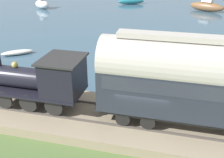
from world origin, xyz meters
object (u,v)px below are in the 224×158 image
rowboat_near_shore (17,52)px  rowboat_mid_harbor (152,56)px  sailboat_brown (207,6)px  passenger_coach (201,80)px  steam_locomotive (43,78)px  sailboat_white (42,4)px  sailboat_teal (131,1)px

rowboat_near_shore → rowboat_mid_harbor: (2.27, -12.38, -0.00)m
sailboat_brown → rowboat_mid_harbor: bearing=-166.8°
passenger_coach → sailboat_brown: bearing=-4.9°
steam_locomotive → rowboat_mid_harbor: 12.11m
rowboat_mid_harbor → steam_locomotive: bearing=-144.9°
passenger_coach → rowboat_near_shore: size_ratio=3.64×
sailboat_brown → rowboat_near_shore: 32.35m
steam_locomotive → sailboat_white: 34.57m
rowboat_near_shore → rowboat_mid_harbor: size_ratio=1.18×
steam_locomotive → sailboat_brown: 36.79m
sailboat_teal → rowboat_near_shore: 30.63m
passenger_coach → rowboat_mid_harbor: 11.70m
passenger_coach → rowboat_near_shore: bearing=61.3°
steam_locomotive → sailboat_white: size_ratio=0.63×
steam_locomotive → passenger_coach: passenger_coach is taller
sailboat_brown → sailboat_teal: sailboat_teal is taller
sailboat_brown → rowboat_near_shore: (-26.42, 18.65, -0.58)m
sailboat_teal → rowboat_near_shore: size_ratio=3.38×
sailboat_brown → rowboat_near_shore: sailboat_brown is taller
steam_locomotive → sailboat_white: sailboat_white is taller
passenger_coach → rowboat_mid_harbor: bearing=16.8°
steam_locomotive → rowboat_mid_harbor: (10.83, -4.98, -2.09)m
sailboat_white → rowboat_near_shore: (-21.89, -8.88, -0.60)m
steam_locomotive → passenger_coach: 8.30m
sailboat_brown → sailboat_teal: size_ratio=0.69×
sailboat_teal → sailboat_white: (-8.27, 14.19, 0.26)m
steam_locomotive → sailboat_teal: 38.82m
sailboat_teal → sailboat_white: size_ratio=0.97×
rowboat_mid_harbor → sailboat_white: bearing=107.1°
sailboat_brown → rowboat_mid_harbor: (-24.16, 6.27, -0.59)m
sailboat_white → sailboat_brown: bearing=-52.2°
sailboat_brown → rowboat_mid_harbor: sailboat_brown is taller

